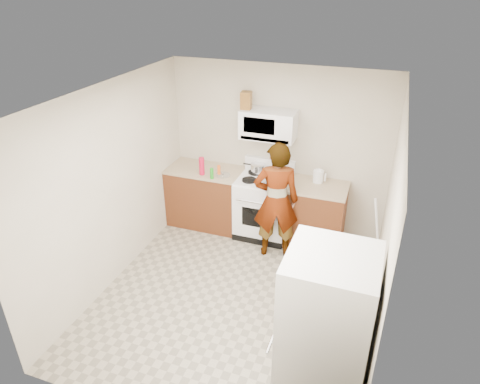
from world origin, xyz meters
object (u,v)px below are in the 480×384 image
at_px(kettle, 318,176).
at_px(saucepan, 258,168).
at_px(person, 276,201).
at_px(microwave, 268,125).
at_px(gas_range, 264,205).
at_px(fridge, 324,339).

relative_size(kettle, saucepan, 0.84).
bearing_deg(person, microwave, -79.57).
bearing_deg(microwave, kettle, 0.68).
height_order(gas_range, person, person).
xyz_separation_m(gas_range, fridge, (1.32, -2.66, 0.36)).
bearing_deg(fridge, microwave, 116.17).
distance_m(person, fridge, 2.45).
xyz_separation_m(gas_range, person, (0.30, -0.44, 0.35)).
xyz_separation_m(fridge, saucepan, (-1.47, 2.82, 0.16)).
xyz_separation_m(gas_range, microwave, (0.00, 0.13, 1.21)).
bearing_deg(saucepan, fridge, -62.50).
bearing_deg(kettle, saucepan, 169.84).
xyz_separation_m(person, kettle, (0.45, 0.58, 0.18)).
relative_size(gas_range, saucepan, 5.40).
bearing_deg(person, kettle, -145.32).
xyz_separation_m(microwave, fridge, (1.32, -2.79, -0.85)).
bearing_deg(fridge, person, 115.52).
height_order(fridge, saucepan, fridge).
height_order(person, saucepan, person).
bearing_deg(kettle, person, -137.23).
relative_size(gas_range, kettle, 6.46).
xyz_separation_m(gas_range, kettle, (0.75, 0.14, 0.54)).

